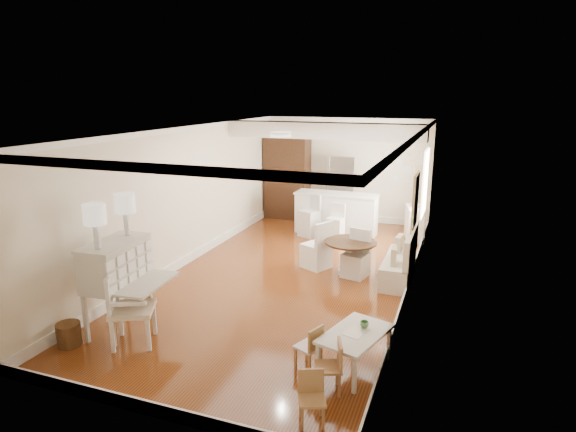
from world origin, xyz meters
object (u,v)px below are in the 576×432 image
Objects in this scene: kids_chair_a at (328,366)px; kids_table at (355,351)px; slip_chair_near at (356,254)px; bar_stool_left at (309,216)px; pantry_cabinet at (287,177)px; gustavian_armchair at (132,308)px; breakfast_counter at (336,213)px; bar_stool_right at (335,223)px; wicker_basket at (69,334)px; kids_chair_b at (308,346)px; slip_chair_far at (316,244)px; sideboard at (415,223)px; dining_table at (350,258)px; secretary_bureau at (118,286)px; kids_chair_c at (312,399)px; fridge at (354,191)px.

kids_table is at bearing 141.12° from kids_chair_a.
bar_stool_left reaches higher than slip_chair_near.
pantry_cabinet is at bearing 116.51° from kids_table.
gustavian_armchair is 7.44m from pantry_cabinet.
bar_stool_right is (0.15, -0.63, -0.07)m from breakfast_counter.
kids_chair_b reaches higher than wicker_basket.
slip_chair_far is at bearing 60.69° from wicker_basket.
bar_stool_right is at bearing -168.94° from sideboard.
dining_table is 1.01× the size of slip_chair_far.
wicker_basket is (-0.82, -0.37, -0.37)m from gustavian_armchair.
kids_chair_a is at bearing -69.28° from bar_stool_right.
secretary_bureau reaches higher than bar_stool_right.
secretary_bureau is at bearing -106.03° from breakfast_counter.
gustavian_armchair reaches higher than slip_chair_near.
kids_chair_c reaches higher than kids_table.
kids_table reaches higher than wicker_basket.
bar_stool_right is at bearing -150.30° from slip_chair_far.
kids_chair_a reaches higher than kids_chair_b.
pantry_cabinet is (-1.70, 1.08, 0.63)m from breakfast_counter.
kids_chair_c is (3.68, -0.40, 0.13)m from wicker_basket.
pantry_cabinet is (-3.48, 6.98, 0.89)m from kids_table.
fridge reaches higher than kids_chair_c.
slip_chair_near is at bearing 73.25° from kids_chair_c.
kids_table is at bearing -64.66° from slip_chair_near.
kids_table is 1.04× the size of slip_chair_far.
bar_stool_right is (1.88, 5.41, -0.24)m from secretary_bureau.
kids_chair_a is 1.07× the size of kids_chair_b.
breakfast_counter is (-1.22, 6.07, 0.21)m from kids_chair_b.
dining_table is 0.18m from slip_chair_near.
bar_stool_right is (-1.45, 5.85, 0.12)m from kids_chair_a.
breakfast_counter is at bearing -32.43° from pantry_cabinet.
kids_table is (3.52, 0.14, -0.43)m from secretary_bureau.
slip_chair_near is at bearing 51.08° from wicker_basket.
bar_stool_left is at bearing -140.30° from kids_chair_b.
secretary_bureau is 2.27× the size of kids_chair_b.
gustavian_armchair is at bearing 24.43° from wicker_basket.
fridge reaches higher than kids_chair_a.
breakfast_counter is 1.98× the size of bar_stool_left.
gustavian_armchair is at bearing -129.32° from sideboard.
slip_chair_far is 1.89m from bar_stool_right.
slip_chair_near is (2.37, 3.58, -0.08)m from gustavian_armchair.
slip_chair_near is (3.19, 3.95, 0.29)m from wicker_basket.
wicker_basket is at bearing 150.59° from kids_chair_c.
slip_chair_near is 3.92m from fridge.
breakfast_counter is at bearing 72.58° from wicker_basket.
fridge is (-1.02, 7.12, 0.60)m from kids_chair_b.
dining_table is at bearing -69.95° from breakfast_counter.
bar_stool_left is at bearing 173.91° from bar_stool_right.
kids_table is 5.52m from bar_stool_right.
fridge is (-1.58, 6.95, 0.64)m from kids_table.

